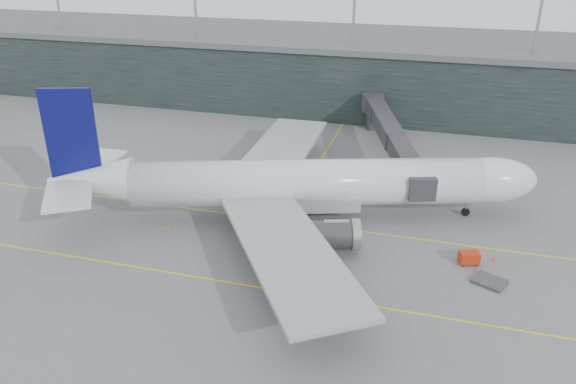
# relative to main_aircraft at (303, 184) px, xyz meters

# --- Properties ---
(ground) EXTENTS (320.00, 320.00, 0.00)m
(ground) POSITION_rel_main_aircraft_xyz_m (-7.49, 2.29, -5.23)
(ground) COLOR slate
(ground) RESTS_ON ground
(taxiline_a) EXTENTS (160.00, 0.25, 0.02)m
(taxiline_a) POSITION_rel_main_aircraft_xyz_m (-7.49, -1.71, -5.22)
(taxiline_a) COLOR yellow
(taxiline_a) RESTS_ON ground
(taxiline_b) EXTENTS (160.00, 0.25, 0.02)m
(taxiline_b) POSITION_rel_main_aircraft_xyz_m (-7.49, -17.71, -5.22)
(taxiline_b) COLOR yellow
(taxiline_b) RESTS_ON ground
(taxiline_lead_main) EXTENTS (0.25, 60.00, 0.02)m
(taxiline_lead_main) POSITION_rel_main_aircraft_xyz_m (-2.49, 22.29, -5.22)
(taxiline_lead_main) COLOR yellow
(taxiline_lead_main) RESTS_ON ground
(terminal) EXTENTS (240.00, 36.00, 29.00)m
(terminal) POSITION_rel_main_aircraft_xyz_m (-7.49, 60.28, 2.39)
(terminal) COLOR black
(terminal) RESTS_ON ground
(main_aircraft) EXTENTS (64.94, 59.78, 18.62)m
(main_aircraft) POSITION_rel_main_aircraft_xyz_m (0.00, 0.00, 0.00)
(main_aircraft) COLOR silver
(main_aircraft) RESTS_ON ground
(jet_bridge) EXTENTS (17.27, 46.51, 7.26)m
(jet_bridge) POSITION_rel_main_aircraft_xyz_m (9.76, 27.40, 0.21)
(jet_bridge) COLOR #303036
(jet_bridge) RESTS_ON ground
(gse_cart) EXTENTS (2.64, 2.13, 1.56)m
(gse_cart) POSITION_rel_main_aircraft_xyz_m (22.11, -6.11, -4.36)
(gse_cart) COLOR red
(gse_cart) RESTS_ON ground
(baggage_dolly) EXTENTS (4.27, 3.93, 0.34)m
(baggage_dolly) POSITION_rel_main_aircraft_xyz_m (24.39, -9.71, -5.02)
(baggage_dolly) COLOR #3C3C41
(baggage_dolly) RESTS_ON ground
(uld_a) EXTENTS (2.19, 1.83, 1.85)m
(uld_a) POSITION_rel_main_aircraft_xyz_m (-13.27, 12.62, -4.25)
(uld_a) COLOR #3A3A3F
(uld_a) RESTS_ON ground
(uld_b) EXTENTS (2.63, 2.30, 2.07)m
(uld_b) POSITION_rel_main_aircraft_xyz_m (-8.53, 14.30, -4.14)
(uld_b) COLOR #3A3A3F
(uld_b) RESTS_ON ground
(uld_c) EXTENTS (2.45, 2.12, 1.96)m
(uld_c) POSITION_rel_main_aircraft_xyz_m (-6.33, 13.80, -4.20)
(uld_c) COLOR #3A3A3F
(uld_c) RESTS_ON ground
(cone_nose) EXTENTS (0.43, 0.43, 0.68)m
(cone_nose) POSITION_rel_main_aircraft_xyz_m (25.17, -4.76, -4.89)
(cone_nose) COLOR #F7530D
(cone_nose) RESTS_ON ground
(cone_wing_stbd) EXTENTS (0.44, 0.44, 0.70)m
(cone_wing_stbd) POSITION_rel_main_aircraft_xyz_m (2.69, -15.53, -4.88)
(cone_wing_stbd) COLOR #FC3F0E
(cone_wing_stbd) RESTS_ON ground
(cone_wing_port) EXTENTS (0.42, 0.42, 0.67)m
(cone_wing_port) POSITION_rel_main_aircraft_xyz_m (1.89, 11.93, -4.89)
(cone_wing_port) COLOR #D4430B
(cone_wing_port) RESTS_ON ground
(cone_tail) EXTENTS (0.43, 0.43, 0.69)m
(cone_tail) POSITION_rel_main_aircraft_xyz_m (-16.98, -7.34, -4.88)
(cone_tail) COLOR #D06D0B
(cone_tail) RESTS_ON ground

